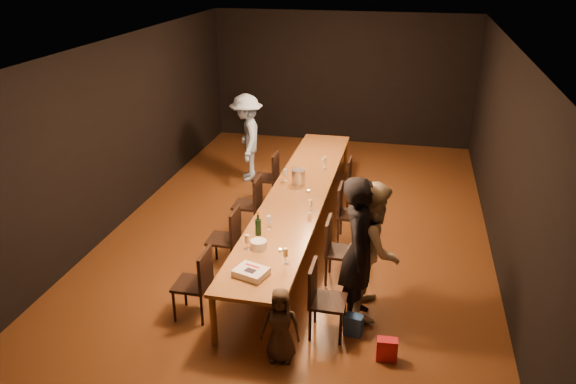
% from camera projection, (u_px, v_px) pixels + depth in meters
% --- Properties ---
extents(ground, '(10.00, 10.00, 0.00)m').
position_uv_depth(ground, '(298.00, 235.00, 9.09)').
color(ground, '#422310').
rests_on(ground, ground).
extents(room_shell, '(6.04, 10.04, 3.02)m').
position_uv_depth(room_shell, '(299.00, 110.00, 8.26)').
color(room_shell, black).
rests_on(room_shell, ground).
extents(table, '(0.90, 6.00, 0.75)m').
position_uv_depth(table, '(298.00, 195.00, 8.81)').
color(table, brown).
rests_on(table, ground).
extents(chair_right_0, '(0.42, 0.42, 0.93)m').
position_uv_depth(chair_right_0, '(328.00, 301.00, 6.58)').
color(chair_right_0, black).
rests_on(chair_right_0, ground).
extents(chair_right_1, '(0.42, 0.42, 0.93)m').
position_uv_depth(chair_right_1, '(342.00, 251.00, 7.66)').
color(chair_right_1, black).
rests_on(chair_right_1, ground).
extents(chair_right_2, '(0.42, 0.42, 0.93)m').
position_uv_depth(chair_right_2, '(352.00, 214.00, 8.73)').
color(chair_right_2, black).
rests_on(chair_right_2, ground).
extents(chair_right_3, '(0.42, 0.42, 0.93)m').
position_uv_depth(chair_right_3, '(360.00, 185.00, 9.81)').
color(chair_right_3, black).
rests_on(chair_right_3, ground).
extents(chair_left_0, '(0.42, 0.42, 0.93)m').
position_uv_depth(chair_left_0, '(192.00, 283.00, 6.92)').
color(chair_left_0, black).
rests_on(chair_left_0, ground).
extents(chair_left_1, '(0.42, 0.42, 0.93)m').
position_uv_depth(chair_left_1, '(223.00, 238.00, 8.00)').
color(chair_left_1, black).
rests_on(chair_left_1, ground).
extents(chair_left_2, '(0.42, 0.42, 0.93)m').
position_uv_depth(chair_left_2, '(247.00, 204.00, 9.07)').
color(chair_left_2, black).
rests_on(chair_left_2, ground).
extents(chair_left_3, '(0.42, 0.42, 0.93)m').
position_uv_depth(chair_left_3, '(266.00, 177.00, 10.15)').
color(chair_left_3, black).
rests_on(chair_left_3, ground).
extents(woman_birthday, '(0.49, 0.71, 1.89)m').
position_uv_depth(woman_birthday, '(359.00, 250.00, 6.71)').
color(woman_birthday, black).
rests_on(woman_birthday, ground).
extents(woman_tan, '(0.67, 0.86, 1.74)m').
position_uv_depth(woman_tan, '(374.00, 248.00, 6.91)').
color(woman_tan, '#C2B592').
rests_on(woman_tan, ground).
extents(man_blue, '(0.97, 1.26, 1.72)m').
position_uv_depth(man_blue, '(247.00, 138.00, 10.99)').
color(man_blue, '#8FB1DE').
rests_on(man_blue, ground).
extents(child, '(0.47, 0.34, 0.90)m').
position_uv_depth(child, '(280.00, 325.00, 6.18)').
color(child, '#3E3022').
rests_on(child, ground).
extents(gift_bag_red, '(0.24, 0.14, 0.27)m').
position_uv_depth(gift_bag_red, '(387.00, 349.00, 6.28)').
color(gift_bag_red, red).
rests_on(gift_bag_red, ground).
extents(gift_bag_blue, '(0.23, 0.17, 0.26)m').
position_uv_depth(gift_bag_blue, '(353.00, 325.00, 6.70)').
color(gift_bag_blue, '#234D98').
rests_on(gift_bag_blue, ground).
extents(birthday_cake, '(0.44, 0.39, 0.09)m').
position_uv_depth(birthday_cake, '(251.00, 272.00, 6.54)').
color(birthday_cake, white).
rests_on(birthday_cake, table).
extents(plate_stack, '(0.22, 0.22, 0.12)m').
position_uv_depth(plate_stack, '(259.00, 245.00, 7.12)').
color(plate_stack, white).
rests_on(plate_stack, table).
extents(champagne_bottle, '(0.09, 0.09, 0.35)m').
position_uv_depth(champagne_bottle, '(258.00, 223.00, 7.42)').
color(champagne_bottle, black).
rests_on(champagne_bottle, table).
extents(ice_bucket, '(0.23, 0.23, 0.24)m').
position_uv_depth(ice_bucket, '(298.00, 177.00, 9.07)').
color(ice_bucket, silver).
rests_on(ice_bucket, table).
extents(wineglass_0, '(0.06, 0.06, 0.21)m').
position_uv_depth(wineglass_0, '(247.00, 242.00, 7.08)').
color(wineglass_0, beige).
rests_on(wineglass_0, table).
extents(wineglass_1, '(0.06, 0.06, 0.21)m').
position_uv_depth(wineglass_1, '(285.00, 256.00, 6.77)').
color(wineglass_1, beige).
rests_on(wineglass_1, table).
extents(wineglass_2, '(0.06, 0.06, 0.21)m').
position_uv_depth(wineglass_2, '(269.00, 223.00, 7.59)').
color(wineglass_2, silver).
rests_on(wineglass_2, table).
extents(wineglass_3, '(0.06, 0.06, 0.21)m').
position_uv_depth(wineglass_3, '(310.00, 206.00, 8.07)').
color(wineglass_3, beige).
rests_on(wineglass_3, table).
extents(wineglass_4, '(0.06, 0.06, 0.21)m').
position_uv_depth(wineglass_4, '(285.00, 175.00, 9.19)').
color(wineglass_4, silver).
rests_on(wineglass_4, table).
extents(wineglass_5, '(0.06, 0.06, 0.21)m').
position_uv_depth(wineglass_5, '(324.00, 163.00, 9.72)').
color(wineglass_5, silver).
rests_on(wineglass_5, table).
extents(tealight_near, '(0.05, 0.05, 0.03)m').
position_uv_depth(tealight_near, '(280.00, 250.00, 7.08)').
color(tealight_near, '#B2B7B2').
rests_on(tealight_near, table).
extents(tealight_mid, '(0.05, 0.05, 0.03)m').
position_uv_depth(tealight_mid, '(308.00, 191.00, 8.80)').
color(tealight_mid, '#B2B7B2').
rests_on(tealight_mid, table).
extents(tealight_far, '(0.05, 0.05, 0.03)m').
position_uv_depth(tealight_far, '(323.00, 160.00, 10.10)').
color(tealight_far, '#B2B7B2').
rests_on(tealight_far, table).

